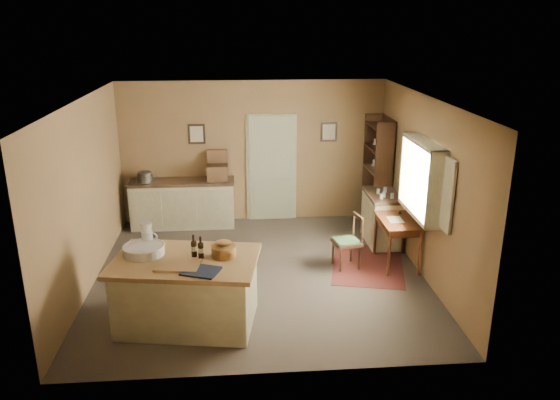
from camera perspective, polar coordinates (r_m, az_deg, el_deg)
The scene contains 16 objects.
ground at distance 8.55m, azimuth -2.12°, elevation -7.74°, with size 5.00×5.00×0.00m, color #51463E.
wall_back at distance 10.46m, azimuth -2.84°, elevation 5.03°, with size 5.00×0.10×2.70m, color olive.
wall_front at distance 5.72m, azimuth -1.12°, elevation -6.61°, with size 5.00×0.10×2.70m, color olive.
wall_left at distance 8.34m, azimuth -19.67°, elevation 0.45°, with size 0.10×5.00×2.70m, color olive.
wall_right at distance 8.52m, azimuth 14.82°, elevation 1.30°, with size 0.10×5.00×2.70m, color olive.
ceiling at distance 7.75m, azimuth -2.36°, elevation 10.48°, with size 5.00×5.00×0.00m, color silver.
door at distance 10.52m, azimuth -0.90°, elevation 3.47°, with size 0.97×0.06×2.11m, color #B9C1A1.
framed_prints at distance 10.37m, azimuth -1.75°, elevation 7.02°, with size 2.82×0.02×0.38m.
window at distance 8.26m, azimuth 14.87°, elevation 2.21°, with size 0.25×1.99×1.12m.
work_island at distance 7.17m, azimuth -9.77°, elevation -9.17°, with size 1.96×1.44×1.20m.
sideboard at distance 10.45m, azimuth -10.08°, elevation -0.20°, with size 1.95×0.56×1.18m.
rug at distance 8.95m, azimuth 9.16°, elevation -6.70°, with size 1.10×1.60×0.01m, color #531D1C.
writing_desk at distance 8.81m, azimuth 12.23°, elevation -2.61°, with size 0.56×0.92×0.82m.
desk_chair at distance 8.68m, azimuth 6.96°, elevation -4.40°, with size 0.39×0.39×0.85m, color #301D12, non-canonical shape.
right_cabinet at distance 9.72m, azimuth 10.61°, elevation -1.83°, with size 0.55×0.99×0.99m.
shelving_unit at distance 10.40m, azimuth 10.38°, elevation 2.84°, with size 0.35×0.93×2.06m.
Camera 1 is at (-0.31, -7.67, 3.77)m, focal length 35.00 mm.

